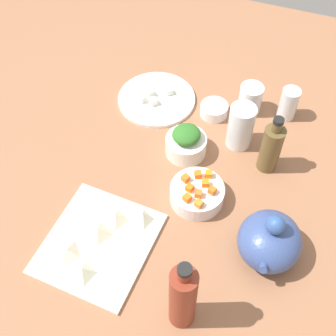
{
  "coord_description": "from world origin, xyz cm",
  "views": [
    {
      "loc": [
        70.02,
        25.55,
        106.41
      ],
      "look_at": [
        0.0,
        0.0,
        8.0
      ],
      "focal_mm": 47.88,
      "sensor_mm": 36.0,
      "label": 1
    }
  ],
  "objects": [
    {
      "name": "carrot_cube_5",
      "position": [
        2.04,
        11.36,
        8.96
      ],
      "size": [
        2.3,
        2.3,
        1.8
      ],
      "primitive_type": "cube",
      "rotation": [
        0.0,
        0.0,
        0.35
      ],
      "color": "orange",
      "rests_on": "bowl_carrots"
    },
    {
      "name": "plate_tofu",
      "position": [
        -28.42,
        -14.33,
        3.6
      ],
      "size": [
        25.1,
        25.1,
        1.2
      ],
      "primitive_type": "cylinder",
      "color": "white",
      "rests_on": "tabletop"
    },
    {
      "name": "carrot_cube_6",
      "position": [
        3.69,
        13.75,
        8.96
      ],
      "size": [
        2.32,
        2.32,
        1.8
      ],
      "primitive_type": "cube",
      "rotation": [
        0.0,
        0.0,
        1.21
      ],
      "color": "orange",
      "rests_on": "bowl_carrots"
    },
    {
      "name": "dumpling_4",
      "position": [
        34.64,
        -9.22,
        5.5
      ],
      "size": [
        6.52,
        6.6,
        3.0
      ],
      "primitive_type": "pyramid",
      "rotation": [
        0.0,
        0.0,
        2.05
      ],
      "color": "beige",
      "rests_on": "cutting_board"
    },
    {
      "name": "bottle_1",
      "position": [
        -14.13,
        25.2,
        11.21
      ],
      "size": [
        5.8,
        5.8,
        19.58
      ],
      "color": "brown",
      "rests_on": "tabletop"
    },
    {
      "name": "carrot_cube_1",
      "position": [
        4.92,
        7.9,
        8.96
      ],
      "size": [
        2.22,
        2.22,
        1.8
      ],
      "primitive_type": "cube",
      "rotation": [
        0.0,
        0.0,
        2.86
      ],
      "color": "orange",
      "rests_on": "bowl_carrots"
    },
    {
      "name": "bowl_greens",
      "position": [
        -11.07,
        1.54,
        5.93
      ],
      "size": [
        12.01,
        12.01,
        5.87
      ],
      "primitive_type": "cylinder",
      "color": "white",
      "rests_on": "tabletop"
    },
    {
      "name": "carrot_cube_7",
      "position": [
        -1.16,
        11.3,
        8.96
      ],
      "size": [
        2.2,
        2.2,
        1.8
      ],
      "primitive_type": "cube",
      "rotation": [
        0.0,
        0.0,
        0.25
      ],
      "color": "orange",
      "rests_on": "bowl_carrots"
    },
    {
      "name": "carrot_cube_8",
      "position": [
        5.93,
        10.67,
        8.96
      ],
      "size": [
        1.95,
        1.95,
        1.8
      ],
      "primitive_type": "cube",
      "rotation": [
        0.0,
        0.0,
        0.09
      ],
      "color": "orange",
      "rests_on": "bowl_carrots"
    },
    {
      "name": "carrot_cube_0",
      "position": [
        8.82,
        11.67,
        8.96
      ],
      "size": [
        2.3,
        2.3,
        1.8
      ],
      "primitive_type": "cube",
      "rotation": [
        0.0,
        0.0,
        2.8
      ],
      "color": "orange",
      "rests_on": "bowl_carrots"
    },
    {
      "name": "dumpling_0",
      "position": [
        15.39,
        -1.28,
        5.56
      ],
      "size": [
        5.96,
        5.79,
        3.11
      ],
      "primitive_type": "pyramid",
      "rotation": [
        0.0,
        0.0,
        3.54
      ],
      "color": "beige",
      "rests_on": "cutting_board"
    },
    {
      "name": "bottle_0",
      "position": [
        35.79,
        16.39,
        14.4
      ],
      "size": [
        5.97,
        5.97,
        25.8
      ],
      "color": "maroon",
      "rests_on": "tabletop"
    },
    {
      "name": "dumpling_1",
      "position": [
        23.37,
        -10.47,
        5.38
      ],
      "size": [
        6.61,
        6.85,
        2.76
      ],
      "primitive_type": "pyramid",
      "rotation": [
        0.0,
        0.0,
        1.88
      ],
      "color": "beige",
      "rests_on": "cutting_board"
    },
    {
      "name": "cutting_board",
      "position": [
        25.63,
        -9.59,
        3.5
      ],
      "size": [
        30.49,
        27.67,
        1.0
      ],
      "primitive_type": "cube",
      "rotation": [
        0.0,
        0.0,
        -0.06
      ],
      "color": "silver",
      "rests_on": "tabletop"
    },
    {
      "name": "carrot_cube_2",
      "position": [
        2.33,
        5.85,
        8.96
      ],
      "size": [
        2.41,
        2.41,
        1.8
      ],
      "primitive_type": "cube",
      "rotation": [
        0.0,
        0.0,
        2.68
      ],
      "color": "orange",
      "rests_on": "bowl_carrots"
    },
    {
      "name": "tofu_cube_1",
      "position": [
        -25.36,
        -14.2,
        5.3
      ],
      "size": [
        3.11,
        3.11,
        2.2
      ],
      "primitive_type": "cube",
      "rotation": [
        0.0,
        0.0,
        0.82
      ],
      "color": "white",
      "rests_on": "plate_tofu"
    },
    {
      "name": "tabletop",
      "position": [
        0.0,
        0.0,
        1.5
      ],
      "size": [
        190.0,
        190.0,
        3.0
      ],
      "primitive_type": "cube",
      "color": "#956243",
      "rests_on": "ground"
    },
    {
      "name": "drinking_glass_1",
      "position": [
        -35.92,
        26.52,
        8.35
      ],
      "size": [
        5.61,
        5.61,
        10.7
      ],
      "primitive_type": "cylinder",
      "color": "white",
      "rests_on": "tabletop"
    },
    {
      "name": "tofu_cube_0",
      "position": [
        -28.67,
        -16.55,
        5.3
      ],
      "size": [
        3.05,
        3.05,
        2.2
      ],
      "primitive_type": "cube",
      "rotation": [
        0.0,
        0.0,
        2.56
      ],
      "color": "silver",
      "rests_on": "plate_tofu"
    },
    {
      "name": "tofu_cube_3",
      "position": [
        -24.96,
        -18.23,
        5.3
      ],
      "size": [
        2.62,
        2.62,
        2.2
      ],
      "primitive_type": "cube",
      "rotation": [
        0.0,
        0.0,
        1.36
      ],
      "color": "#F3E5CE",
      "rests_on": "plate_tofu"
    },
    {
      "name": "drinking_glass_0",
      "position": [
        -19.85,
        15.23,
        10.23
      ],
      "size": [
        7.56,
        7.56,
        14.47
      ],
      "primitive_type": "cylinder",
      "color": "white",
      "rests_on": "tabletop"
    },
    {
      "name": "drinking_glass_2",
      "position": [
        -34.48,
        14.86,
        7.82
      ],
      "size": [
        7.28,
        7.28,
        9.63
      ],
      "primitive_type": "cylinder",
      "color": "white",
      "rests_on": "tabletop"
    },
    {
      "name": "tofu_cube_2",
      "position": [
        -31.54,
        -11.3,
        5.3
      ],
      "size": [
        3.1,
        3.1,
        2.2
      ],
      "primitive_type": "cube",
      "rotation": [
        0.0,
        0.0,
        2.27
      ],
      "color": "white",
      "rests_on": "plate_tofu"
    },
    {
      "name": "chopped_greens_mound",
      "position": [
        -11.07,
        1.54,
        10.82
      ],
      "size": [
        11.23,
        11.1,
        3.9
      ],
      "primitive_type": "ellipsoid",
      "rotation": [
        0.0,
        0.0,
        2.61
      ],
      "color": "#306E26",
      "rests_on": "bowl_greens"
    },
    {
      "name": "bowl_carrots",
      "position": [
        3.8,
        9.75,
        5.53
      ],
      "size": [
        14.72,
        14.72,
        5.06
      ],
      "primitive_type": "cylinder",
      "color": "white",
      "rests_on": "tabletop"
    },
    {
      "name": "teapot",
      "position": [
        13.19,
        31.11,
        9.19
      ],
      "size": [
        18.13,
        15.66,
        16.08
      ],
      "color": "#384E87",
      "rests_on": "tabletop"
    },
    {
      "name": "carrot_cube_4",
      "position": [
        0.13,
        8.63,
        8.96
      ],
      "size": [
        2.41,
        2.41,
        1.8
      ],
      "primitive_type": "cube",
      "rotation": [
        0.0,
        0.0,
        2.03
      ],
      "color": "orange",
      "rests_on": "bowl_carrots"
    },
    {
      "name": "dumpling_2",
      "position": [
        18.02,
        -7.9,
        5.43
      ],
      "size": [
        6.36,
        6.6,
        2.85
      ],
      "primitive_type": "pyramid",
      "rotation": [
        0.0,
        0.0,
        5.07
      ],
      "color": "beige",
      "rests_on": "cutting_board"
    },
    {
      "name": "carrot_cube_3",
      "position": [
        8.19,
        8.27,
        8.96
      ],
      "size": [
        2.4,
        2.4,
        1.8
      ],
      "primitive_type": "cube",
      "rotation": [
        0.0,
        0.0,
        2.69
      ],
      "color": "orange",
      "rests_on": "bowl_carrots"
    },
    {
      "name": "bowl_small_side",
      "position": [
        -28.84,
        4.95,
        4.94
      ],
      "size": [
        8.67,
        8.67,
        3.89
      ],
      "primitive_type": "cylinder",
      "color": "white",
      "rests_on": "tabletop"
    },
    {
      "name": "dumpling_3",
      "position": [
        31.06,
        -15.31,
        5.21
      ],
      "size": [
        5.78,
        5.23,
        2.42
      ],
      "primitive_type": "pyramid",
      "rotation": [
        0.0,
        0.0,
        6.25
      ],
      "color": "beige",
      "rests_on": "cutting_board"
    }
  ]
}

